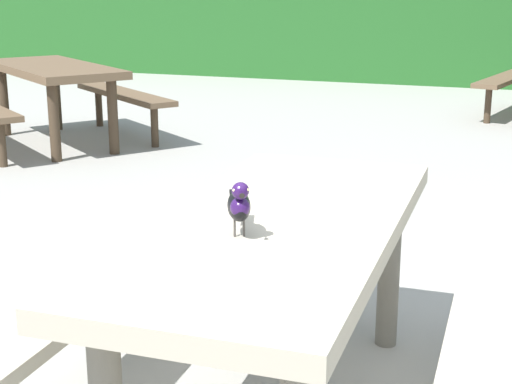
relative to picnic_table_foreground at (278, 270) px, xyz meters
name	(u,v)px	position (x,y,z in m)	size (l,w,h in m)	color
picnic_table_foreground	(278,270)	(0.00, 0.00, 0.00)	(1.72, 1.82, 0.74)	#B2A893
bird_grackle	(239,204)	(-0.05, -0.23, 0.29)	(0.15, 0.27, 0.18)	black
picnic_table_mid_left	(54,85)	(-3.46, 3.78, 0.00)	(2.37, 2.36, 0.74)	brown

